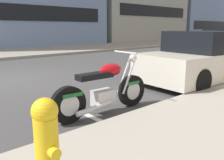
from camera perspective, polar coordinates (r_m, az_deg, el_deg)
ground_plane at (r=7.95m, az=-23.29°, el=0.14°), size 260.00×260.00×0.00m
sidewalk_far_curb at (r=20.51m, az=3.20°, el=8.28°), size 120.00×5.00×0.14m
parking_stall_stripe at (r=4.44m, az=-6.32°, el=-8.12°), size 0.12×2.20×0.01m
parked_motorcycle at (r=4.34m, az=-1.87°, el=-2.65°), size 2.07×0.62×1.11m
parked_car_behind_motorcycle at (r=7.52m, az=21.35°, el=4.87°), size 4.41×2.01×1.46m
car_opposite_curb at (r=26.09m, az=23.51°, el=9.59°), size 4.41×1.96×1.50m
fire_hydrant at (r=2.29m, az=-15.43°, el=-13.42°), size 0.24×0.36×0.82m
townhouse_near_left at (r=40.81m, az=16.76°, el=15.84°), size 12.26×10.00×8.65m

